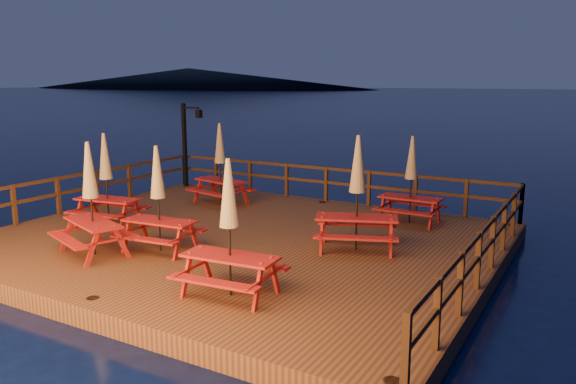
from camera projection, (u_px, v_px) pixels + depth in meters
name	position (u px, v px, depth m)	size (l,w,h in m)	color
ground	(240.00, 252.00, 14.02)	(500.00, 500.00, 0.00)	black
deck	(240.00, 244.00, 13.98)	(12.00, 10.00, 0.40)	#4D2618
deck_piles	(240.00, 263.00, 14.08)	(11.44, 9.44, 1.40)	#3A2312
railing	(277.00, 194.00, 15.30)	(11.80, 9.75, 1.10)	#3A2312
lamp_post	(188.00, 137.00, 20.09)	(0.85, 0.18, 3.00)	black
headland_left	(189.00, 78.00, 252.83)	(180.00, 84.00, 9.00)	black
picnic_table_0	(357.00, 191.00, 12.59)	(2.27, 2.09, 2.63)	#98230D
picnic_table_1	(91.00, 197.00, 12.29)	(2.15, 1.96, 2.52)	#98230D
picnic_table_2	(158.00, 197.00, 12.55)	(1.81, 1.54, 2.41)	#98230D
picnic_table_3	(229.00, 226.00, 9.92)	(1.87, 1.59, 2.50)	#98230D
picnic_table_4	(220.00, 162.00, 17.41)	(2.03, 1.80, 2.51)	#98230D
picnic_table_5	(106.00, 178.00, 14.75)	(1.91, 1.66, 2.47)	#98230D
picnic_table_6	(411.00, 178.00, 15.07)	(1.67, 1.38, 2.37)	#98230D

